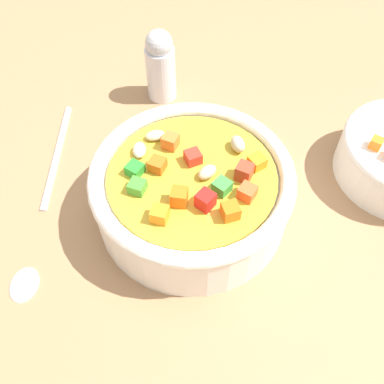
% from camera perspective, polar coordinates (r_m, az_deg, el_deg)
% --- Properties ---
extents(ground_plane, '(1.40, 1.40, 0.02)m').
position_cam_1_polar(ground_plane, '(0.41, 0.00, -3.33)').
color(ground_plane, '#9E754F').
extents(soup_bowl_main, '(0.18, 0.18, 0.07)m').
position_cam_1_polar(soup_bowl_main, '(0.38, 0.01, 0.26)').
color(soup_bowl_main, white).
rests_on(soup_bowl_main, ground_plane).
extents(spoon, '(0.24, 0.03, 0.01)m').
position_cam_1_polar(spoon, '(0.43, -19.46, -2.18)').
color(spoon, silver).
rests_on(spoon, ground_plane).
extents(pepper_shaker, '(0.03, 0.03, 0.08)m').
position_cam_1_polar(pepper_shaker, '(0.49, -4.25, 16.53)').
color(pepper_shaker, silver).
rests_on(pepper_shaker, ground_plane).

